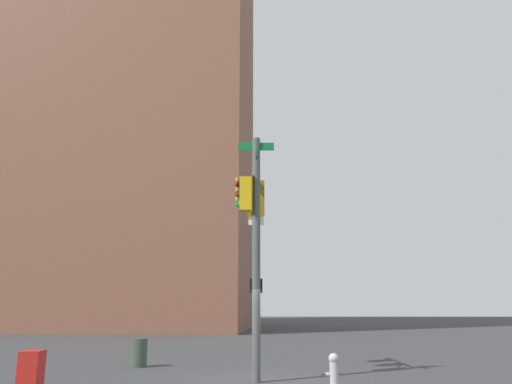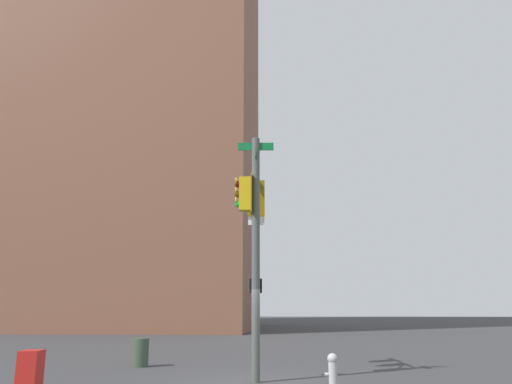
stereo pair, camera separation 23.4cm
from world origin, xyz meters
name	(u,v)px [view 1 (the left image)]	position (x,y,z in m)	size (l,w,h in m)	color
ground_plane	(256,381)	(0.00, 0.00, 0.00)	(200.00, 200.00, 0.00)	#38383A
signal_pole_assembly	(254,221)	(0.07, -0.56, 4.58)	(1.16, 3.94, 7.00)	#4C514C
fire_hydrant	(334,370)	(-2.05, 1.28, 0.47)	(0.34, 0.26, 0.87)	#B2B2B7
litter_bin	(139,353)	(4.22, -3.16, 0.47)	(0.56, 0.56, 0.95)	#384738
newspaper_box	(31,375)	(4.87, 3.12, 0.53)	(0.44, 0.56, 1.05)	red
building_brick_nearside	(134,99)	(16.07, -37.72, 25.22)	(24.75, 20.84, 50.44)	brown
building_brick_midblock	(138,127)	(13.79, -32.42, 19.78)	(22.20, 17.80, 39.56)	brown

